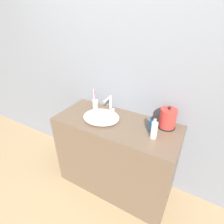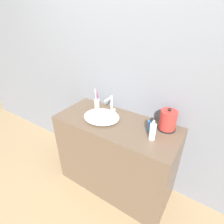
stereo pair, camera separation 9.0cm
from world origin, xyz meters
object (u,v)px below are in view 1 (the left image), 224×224
(toothbrush_cup, at_px, (95,104))
(lotion_bottle, at_px, (152,125))
(shampoo_bottle, at_px, (154,130))
(faucet, at_px, (110,104))
(electric_kettle, at_px, (168,119))

(toothbrush_cup, bearing_deg, lotion_bottle, -8.31)
(toothbrush_cup, bearing_deg, shampoo_bottle, -15.51)
(toothbrush_cup, distance_m, lotion_bottle, 0.68)
(faucet, xyz_separation_m, electric_kettle, (0.59, 0.01, -0.01))
(faucet, bearing_deg, electric_kettle, 0.89)
(electric_kettle, bearing_deg, faucet, -179.11)
(toothbrush_cup, distance_m, shampoo_bottle, 0.75)
(faucet, relative_size, lotion_bottle, 1.31)
(lotion_bottle, distance_m, shampoo_bottle, 0.12)
(lotion_bottle, bearing_deg, faucet, 168.61)
(electric_kettle, distance_m, shampoo_bottle, 0.22)
(electric_kettle, xyz_separation_m, shampoo_bottle, (-0.06, -0.21, -0.01))
(toothbrush_cup, xyz_separation_m, lotion_bottle, (0.67, -0.10, -0.00))
(toothbrush_cup, height_order, lotion_bottle, toothbrush_cup)
(lotion_bottle, xyz_separation_m, shampoo_bottle, (0.05, -0.10, 0.02))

